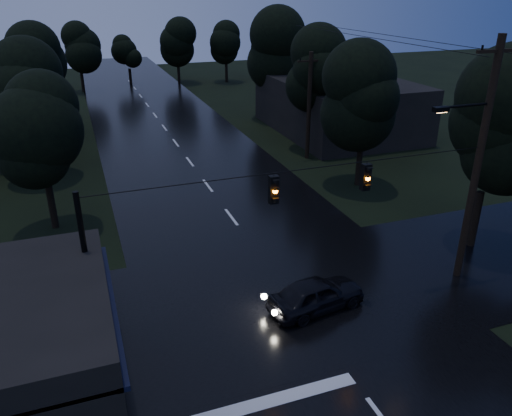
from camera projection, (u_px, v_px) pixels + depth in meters
main_road at (190, 162)px, 35.75m from camera, size 12.00×120.00×0.02m
cross_street at (290, 296)px, 20.29m from camera, size 60.00×9.00×0.02m
building_far_right at (338, 105)px, 42.65m from camera, size 10.00×14.00×4.40m
utility_pole_main at (477, 160)px, 19.60m from camera, size 3.50×0.30×10.00m
utility_pole_far at (309, 105)px, 35.04m from camera, size 2.00×0.30×7.50m
anchor_pole_left at (89, 279)px, 15.88m from camera, size 0.18×0.18×6.00m
span_signals at (320, 182)px, 17.47m from camera, size 15.00×0.37×1.12m
tree_corner_near at (494, 124)px, 21.83m from camera, size 4.48×4.48×9.44m
tree_left_a at (38, 129)px, 23.95m from camera, size 3.92×3.92×8.26m
tree_left_b at (31, 92)px, 30.48m from camera, size 4.20×4.20×8.85m
tree_left_c at (28, 64)px, 38.73m from camera, size 4.48×4.48×9.44m
tree_right_a at (365, 96)px, 29.40m from camera, size 4.20×4.20×8.85m
tree_right_b at (315, 69)px, 36.31m from camera, size 4.48×4.48×9.44m
tree_right_c at (272, 49)px, 44.93m from camera, size 4.76×4.76×10.03m
car at (316, 294)px, 19.23m from camera, size 4.09×2.16×1.33m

